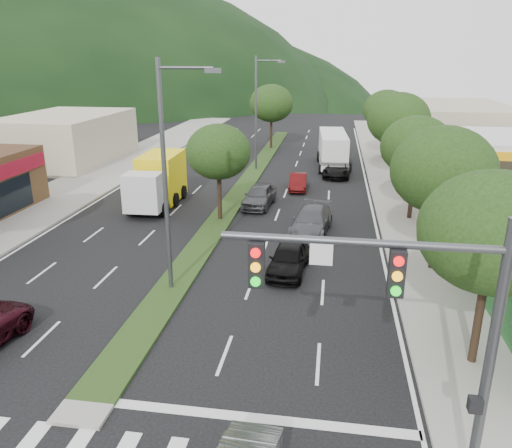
% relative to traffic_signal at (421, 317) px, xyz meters
% --- Properties ---
extents(ground, '(160.00, 160.00, 0.00)m').
position_rel_traffic_signal_xyz_m(ground, '(-9.03, 1.54, -4.65)').
color(ground, black).
rests_on(ground, ground).
extents(sidewalk_right, '(5.00, 90.00, 0.15)m').
position_rel_traffic_signal_xyz_m(sidewalk_right, '(3.47, 26.54, -4.57)').
color(sidewalk_right, gray).
rests_on(sidewalk_right, ground).
extents(sidewalk_left, '(6.00, 90.00, 0.15)m').
position_rel_traffic_signal_xyz_m(sidewalk_left, '(-22.03, 26.54, -4.57)').
color(sidewalk_left, gray).
rests_on(sidewalk_left, ground).
extents(median, '(1.60, 56.00, 0.12)m').
position_rel_traffic_signal_xyz_m(median, '(-9.03, 29.54, -4.59)').
color(median, '#1F3714').
rests_on(median, ground).
extents(traffic_signal, '(6.12, 0.40, 7.00)m').
position_rel_traffic_signal_xyz_m(traffic_signal, '(0.00, 0.00, 0.00)').
color(traffic_signal, '#47494C').
rests_on(traffic_signal, ground).
extents(bldg_left_far, '(9.00, 14.00, 4.60)m').
position_rel_traffic_signal_xyz_m(bldg_left_far, '(-28.03, 35.54, -2.35)').
color(bldg_left_far, beige).
rests_on(bldg_left_far, ground).
extents(bldg_right_far, '(10.00, 16.00, 5.20)m').
position_rel_traffic_signal_xyz_m(bldg_right_far, '(10.47, 45.54, -2.05)').
color(bldg_right_far, beige).
rests_on(bldg_right_far, ground).
extents(tree_r_a, '(4.60, 4.60, 6.63)m').
position_rel_traffic_signal_xyz_m(tree_r_a, '(2.97, 5.54, 0.17)').
color(tree_r_a, black).
rests_on(tree_r_a, sidewalk_right).
extents(tree_r_b, '(4.80, 4.80, 6.94)m').
position_rel_traffic_signal_xyz_m(tree_r_b, '(2.97, 13.54, 0.39)').
color(tree_r_b, black).
rests_on(tree_r_b, sidewalk_right).
extents(tree_r_c, '(4.40, 4.40, 6.48)m').
position_rel_traffic_signal_xyz_m(tree_r_c, '(2.97, 21.54, 0.10)').
color(tree_r_c, black).
rests_on(tree_r_c, sidewalk_right).
extents(tree_r_d, '(5.00, 5.00, 7.17)m').
position_rel_traffic_signal_xyz_m(tree_r_d, '(2.97, 31.54, 0.54)').
color(tree_r_d, black).
rests_on(tree_r_d, sidewalk_right).
extents(tree_r_e, '(4.60, 4.60, 6.71)m').
position_rel_traffic_signal_xyz_m(tree_r_e, '(2.97, 41.54, 0.25)').
color(tree_r_e, black).
rests_on(tree_r_e, sidewalk_right).
extents(tree_med_near, '(4.00, 4.00, 6.02)m').
position_rel_traffic_signal_xyz_m(tree_med_near, '(-9.03, 19.54, -0.22)').
color(tree_med_near, black).
rests_on(tree_med_near, median).
extents(tree_med_far, '(4.80, 4.80, 6.94)m').
position_rel_traffic_signal_xyz_m(tree_med_far, '(-9.03, 45.54, 0.36)').
color(tree_med_far, black).
rests_on(tree_med_far, median).
extents(streetlight_near, '(2.60, 0.25, 10.00)m').
position_rel_traffic_signal_xyz_m(streetlight_near, '(-8.82, 9.54, 0.94)').
color(streetlight_near, '#47494C').
rests_on(streetlight_near, ground).
extents(streetlight_mid, '(2.60, 0.25, 10.00)m').
position_rel_traffic_signal_xyz_m(streetlight_mid, '(-8.82, 34.54, 0.94)').
color(streetlight_mid, '#47494C').
rests_on(streetlight_mid, ground).
extents(car_queue_a, '(1.99, 4.31, 1.43)m').
position_rel_traffic_signal_xyz_m(car_queue_a, '(-3.97, 12.22, -3.93)').
color(car_queue_a, black).
rests_on(car_queue_a, ground).
extents(car_queue_b, '(2.65, 5.27, 1.47)m').
position_rel_traffic_signal_xyz_m(car_queue_b, '(-3.15, 18.05, -3.91)').
color(car_queue_b, '#48484C').
rests_on(car_queue_b, ground).
extents(car_queue_c, '(1.49, 3.83, 1.24)m').
position_rel_traffic_signal_xyz_m(car_queue_c, '(-4.69, 28.05, -4.02)').
color(car_queue_c, '#4B0C0D').
rests_on(car_queue_c, ground).
extents(car_queue_d, '(2.65, 5.01, 1.34)m').
position_rel_traffic_signal_xyz_m(car_queue_d, '(-1.64, 33.05, -3.97)').
color(car_queue_d, black).
rests_on(car_queue_d, ground).
extents(car_queue_e, '(2.18, 4.61, 1.52)m').
position_rel_traffic_signal_xyz_m(car_queue_e, '(-7.02, 23.05, -3.88)').
color(car_queue_e, '#434448').
rests_on(car_queue_e, ground).
extents(box_truck, '(2.92, 7.09, 3.46)m').
position_rel_traffic_signal_xyz_m(box_truck, '(-14.06, 22.41, -3.01)').
color(box_truck, silver).
rests_on(box_truck, ground).
extents(motorhome, '(3.10, 8.50, 3.21)m').
position_rel_traffic_signal_xyz_m(motorhome, '(-2.12, 36.88, -2.94)').
color(motorhome, silver).
rests_on(motorhome, ground).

